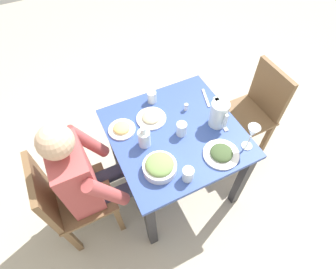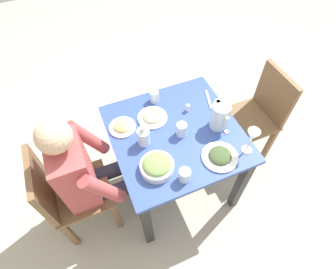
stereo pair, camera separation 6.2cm
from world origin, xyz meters
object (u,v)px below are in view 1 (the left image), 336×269
chair_far (255,109)px  water_glass_near_right (152,97)px  salad_bowl (160,166)px  water_glass_center (182,129)px  plate_beans (151,118)px  salt_shaker (186,107)px  water_pitcher (219,114)px  water_glass_far_left (188,174)px  oil_carafe (144,139)px  plate_dolmas (221,153)px  plate_fries (122,129)px  diner_near (93,176)px  chair_near (68,198)px  wine_glass (252,133)px  dining_table (175,143)px

chair_far → water_glass_near_right: bearing=-106.2°
salad_bowl → water_glass_center: 0.31m
plate_beans → salt_shaker: (0.03, 0.26, 0.01)m
water_pitcher → water_glass_far_left: size_ratio=2.09×
water_pitcher → plate_beans: (-0.23, -0.39, -0.08)m
chair_far → salad_bowl: chair_far is taller
water_glass_far_left → oil_carafe: size_ratio=0.55×
salt_shaker → chair_far: bearing=84.8°
plate_dolmas → salt_shaker: 0.43m
water_glass_center → water_glass_near_right: (-0.35, -0.05, -0.00)m
plate_fries → plate_beans: bearing=90.1°
diner_near → water_pitcher: (0.05, 0.89, 0.20)m
salad_bowl → oil_carafe: (-0.21, -0.01, 0.01)m
chair_near → water_pitcher: size_ratio=4.52×
salt_shaker → water_glass_center: bearing=-37.0°
water_pitcher → salt_shaker: 0.25m
water_pitcher → water_glass_far_left: 0.48m
plate_beans → wine_glass: 0.67m
plate_dolmas → wine_glass: bearing=84.6°
diner_near → salt_shaker: (-0.16, 0.76, 0.13)m
plate_beans → water_glass_center: water_glass_center is taller
water_glass_far_left → salt_shaker: bearing=152.3°
salad_bowl → plate_dolmas: bearing=79.0°
water_glass_center → oil_carafe: (-0.03, -0.25, 0.01)m
water_glass_near_right → salt_shaker: water_glass_near_right is taller
water_glass_center → salad_bowl: bearing=-53.0°
dining_table → wine_glass: bearing=49.1°
plate_dolmas → dining_table: bearing=-149.6°
dining_table → oil_carafe: (0.00, -0.22, 0.19)m
dining_table → wine_glass: 0.54m
dining_table → water_pitcher: (0.06, 0.29, 0.23)m
chair_near → water_pitcher: water_pitcher is taller
water_glass_near_right → salt_shaker: 0.26m
water_pitcher → oil_carafe: size_ratio=1.16×
chair_near → salt_shaker: size_ratio=15.90×
water_pitcher → water_glass_far_left: water_pitcher is taller
plate_dolmas → salt_shaker: salt_shaker is taller
water_glass_near_right → water_pitcher: bearing=38.9°
dining_table → plate_beans: size_ratio=4.12×
chair_far → salt_shaker: 0.70m
wine_glass → water_glass_center: bearing=-130.2°
chair_near → diner_near: (-0.00, 0.20, 0.15)m
chair_near → water_pitcher: 1.14m
diner_near → oil_carafe: diner_near is taller
chair_near → plate_beans: chair_near is taller
chair_near → water_glass_center: bearing=88.7°
dining_table → water_glass_center: (0.03, 0.03, 0.18)m
diner_near → oil_carafe: bearing=91.6°
wine_glass → water_pitcher: bearing=-164.4°
water_glass_near_right → chair_near: bearing=-66.6°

